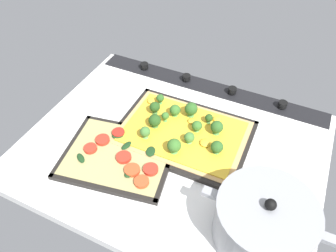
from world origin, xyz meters
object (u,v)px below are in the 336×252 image
object	(u,v)px
broccoli_pizza	(183,130)
baking_tray_back	(118,156)
veggie_pizza_back	(119,155)
cooking_pot	(263,222)
baking_tray_front	(183,135)

from	to	relation	value
broccoli_pizza	baking_tray_back	world-z (taller)	broccoli_pizza
veggie_pizza_back	cooking_pot	size ratio (longest dim) A/B	1.07
baking_tray_front	veggie_pizza_back	size ratio (longest dim) A/B	1.27
baking_tray_back	veggie_pizza_back	xyz separation A→B (cm)	(-0.37, 0.07, 0.76)
baking_tray_back	cooking_pot	size ratio (longest dim) A/B	1.17
cooking_pot	broccoli_pizza	bearing A→B (deg)	-37.33
baking_tray_front	baking_tray_back	world-z (taller)	same
veggie_pizza_back	cooking_pot	bearing A→B (deg)	171.63
baking_tray_front	cooking_pot	bearing A→B (deg)	142.72
baking_tray_front	broccoli_pizza	bearing A→B (deg)	-43.95
baking_tray_front	cooking_pot	xyz separation A→B (cm)	(-27.39, 20.85, 5.49)
baking_tray_back	cooking_pot	world-z (taller)	cooking_pot
broccoli_pizza	veggie_pizza_back	size ratio (longest dim) A/B	1.19
broccoli_pizza	baking_tray_back	xyz separation A→B (cm)	(12.54, 15.12, -1.63)
broccoli_pizza	cooking_pot	distance (cm)	34.91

